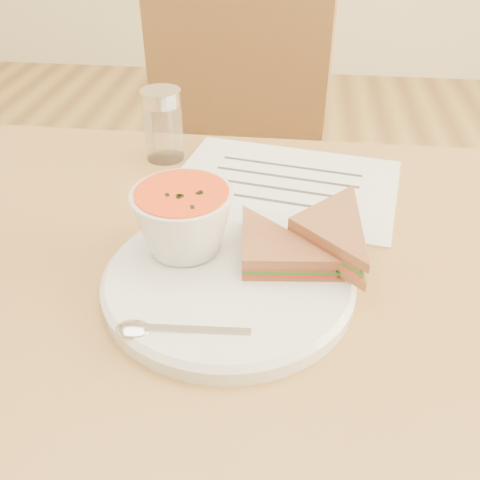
% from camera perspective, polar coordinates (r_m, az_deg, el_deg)
% --- Properties ---
extents(dining_table, '(1.00, 0.70, 0.75)m').
position_cam_1_polar(dining_table, '(0.90, -1.74, -21.68)').
color(dining_table, brown).
rests_on(dining_table, floor).
extents(chair_far, '(0.51, 0.51, 0.98)m').
position_cam_1_polar(chair_far, '(1.22, -3.28, 3.71)').
color(chair_far, brown).
rests_on(chair_far, floor).
extents(plate, '(0.34, 0.34, 0.02)m').
position_cam_1_polar(plate, '(0.58, -1.21, -4.42)').
color(plate, white).
rests_on(plate, dining_table).
extents(soup_bowl, '(0.14, 0.14, 0.08)m').
position_cam_1_polar(soup_bowl, '(0.60, -6.02, 1.81)').
color(soup_bowl, white).
rests_on(soup_bowl, plate).
extents(sandwich_half_a, '(0.12, 0.12, 0.03)m').
position_cam_1_polar(sandwich_half_a, '(0.56, 0.19, -3.59)').
color(sandwich_half_a, '#9B5B36').
rests_on(sandwich_half_a, plate).
extents(sandwich_half_b, '(0.16, 0.16, 0.03)m').
position_cam_1_polar(sandwich_half_b, '(0.60, 5.09, 0.98)').
color(sandwich_half_b, '#9B5B36').
rests_on(sandwich_half_b, plate).
extents(spoon, '(0.17, 0.05, 0.01)m').
position_cam_1_polar(spoon, '(0.51, -5.80, -9.62)').
color(spoon, silver).
rests_on(spoon, plate).
extents(paper_menu, '(0.35, 0.28, 0.00)m').
position_cam_1_polar(paper_menu, '(0.78, 4.66, 6.01)').
color(paper_menu, silver).
rests_on(paper_menu, dining_table).
extents(condiment_shaker, '(0.07, 0.07, 0.11)m').
position_cam_1_polar(condiment_shaker, '(0.84, -8.20, 12.03)').
color(condiment_shaker, silver).
rests_on(condiment_shaker, dining_table).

